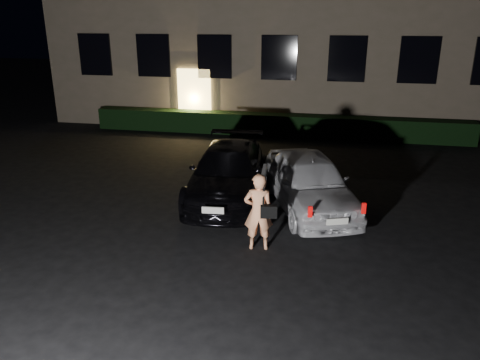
# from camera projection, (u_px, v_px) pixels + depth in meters

# --- Properties ---
(ground) EXTENTS (80.00, 80.00, 0.00)m
(ground) POSITION_uv_depth(u_px,v_px,m) (208.00, 263.00, 9.17)
(ground) COLOR black
(ground) RESTS_ON ground
(hedge) EXTENTS (15.00, 0.70, 0.85)m
(hedge) POSITION_uv_depth(u_px,v_px,m) (276.00, 125.00, 18.73)
(hedge) COLOR black
(hedge) RESTS_ON ground
(sedan) EXTENTS (2.28, 4.78, 1.33)m
(sedan) POSITION_uv_depth(u_px,v_px,m) (228.00, 172.00, 12.34)
(sedan) COLOR black
(sedan) RESTS_ON ground
(hatch) EXTENTS (2.98, 4.42, 1.40)m
(hatch) POSITION_uv_depth(u_px,v_px,m) (309.00, 182.00, 11.54)
(hatch) COLOR silver
(hatch) RESTS_ON ground
(man) EXTENTS (0.72, 0.49, 1.63)m
(man) POSITION_uv_depth(u_px,v_px,m) (259.00, 212.00, 9.47)
(man) COLOR #FFA572
(man) RESTS_ON ground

